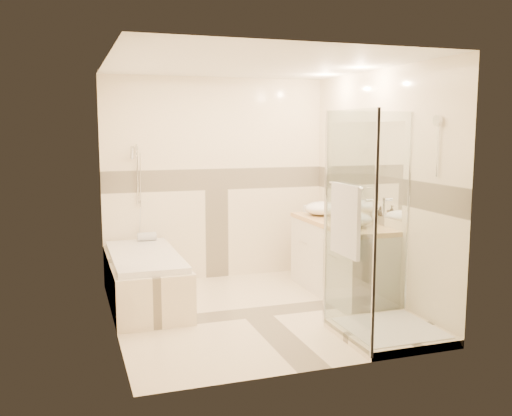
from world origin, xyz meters
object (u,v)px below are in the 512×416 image
object	(u,v)px
vanity	(340,258)
vessel_sink_near	(322,208)
amenity_bottle_b	(336,214)
bathtub	(145,276)
vessel_sink_far	(355,220)
amenity_bottle_a	(346,216)
shower_enclosure	(376,282)

from	to	relation	value
vanity	vessel_sink_near	bearing A→B (deg)	92.42
amenity_bottle_b	bathtub	bearing A→B (deg)	172.78
vessel_sink_far	amenity_bottle_b	world-z (taller)	vessel_sink_far
bathtub	vanity	world-z (taller)	vanity
bathtub	vessel_sink_far	size ratio (longest dim) A/B	4.69
vessel_sink_far	vessel_sink_near	bearing A→B (deg)	90.00
vessel_sink_far	amenity_bottle_a	size ratio (longest dim) A/B	2.09
vanity	amenity_bottle_a	xyz separation A→B (m)	(-0.02, -0.16, 0.51)
vanity	shower_enclosure	distance (m)	1.31
shower_enclosure	vessel_sink_far	size ratio (longest dim) A/B	5.63
bathtub	vessel_sink_near	bearing A→B (deg)	3.28
shower_enclosure	vessel_sink_near	distance (m)	1.81
vessel_sink_near	amenity_bottle_b	bearing A→B (deg)	-90.00
bathtub	amenity_bottle_b	xyz separation A→B (m)	(2.13, -0.27, 0.61)
vessel_sink_far	amenity_bottle_b	size ratio (longest dim) A/B	2.77
vanity	shower_enclosure	size ratio (longest dim) A/B	0.79
bathtub	vessel_sink_near	distance (m)	2.22
amenity_bottle_a	amenity_bottle_b	xyz separation A→B (m)	(0.00, 0.24, -0.02)
vessel_sink_near	amenity_bottle_b	size ratio (longest dim) A/B	3.12
shower_enclosure	vessel_sink_near	bearing A→B (deg)	81.11
bathtub	shower_enclosure	xyz separation A→B (m)	(1.86, -1.62, 0.20)
vanity	amenity_bottle_a	distance (m)	0.54
vanity	vessel_sink_far	world-z (taller)	vessel_sink_far
vanity	shower_enclosure	bearing A→B (deg)	-102.97
vessel_sink_far	amenity_bottle_b	xyz separation A→B (m)	(0.00, 0.44, -0.01)
vessel_sink_near	vessel_sink_far	distance (m)	0.83
amenity_bottle_a	vanity	bearing A→B (deg)	82.96
vessel_sink_far	amenity_bottle_a	xyz separation A→B (m)	(0.00, 0.20, 0.01)
amenity_bottle_a	amenity_bottle_b	size ratio (longest dim) A/B	1.33
vanity	vessel_sink_far	xyz separation A→B (m)	(-0.02, -0.36, 0.50)
vanity	vessel_sink_near	distance (m)	0.69
amenity_bottle_a	bathtub	bearing A→B (deg)	166.49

